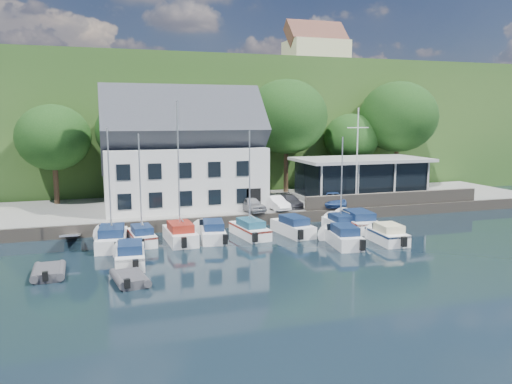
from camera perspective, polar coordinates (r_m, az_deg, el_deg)
ground at (r=33.47m, az=8.65°, el=-7.51°), size 180.00×180.00×0.00m
quay at (r=49.24m, az=-0.34°, el=-1.61°), size 60.00×13.00×1.00m
quay_face at (r=43.19m, az=2.22°, el=-3.06°), size 60.00×0.30×1.00m
hillside at (r=91.92m, az=-8.66°, el=7.74°), size 160.00×75.00×16.00m
field_patch at (r=101.52m, az=-4.93°, el=12.48°), size 50.00×30.00×0.30m
farmhouse at (r=89.25m, az=6.86°, el=15.54°), size 10.40×7.00×8.20m
harbor_building at (r=46.05m, az=-8.34°, el=3.68°), size 14.40×8.20×8.70m
club_pavilion at (r=51.84m, az=11.86°, el=1.57°), size 13.20×7.20×4.10m
seawall at (r=48.66m, az=15.49°, el=-0.73°), size 18.00×0.50×1.20m
gangway at (r=38.96m, az=-20.31°, el=-5.65°), size 1.20×6.00×1.40m
car_silver at (r=43.78m, az=-0.65°, el=-1.37°), size 2.24×4.04×1.30m
car_white at (r=44.67m, az=2.25°, el=-1.23°), size 1.77×3.82×1.21m
car_dgrey at (r=46.02m, az=3.89°, el=-1.02°), size 1.55×3.81×1.10m
car_blue at (r=46.83m, az=8.77°, el=-0.78°), size 2.78×4.25×1.35m
flagpole at (r=47.30m, az=11.47°, el=3.93°), size 2.17×0.20×9.04m
tree_0 at (r=50.76m, az=-22.06°, el=3.99°), size 6.88×6.88×9.40m
tree_1 at (r=51.45m, az=-13.75°, el=4.83°), size 7.41×7.41×10.12m
tree_2 at (r=52.09m, az=-6.39°, el=5.63°), size 8.15×8.15×11.14m
tree_3 at (r=54.69m, az=3.48°, el=6.39°), size 8.97×8.97×12.26m
tree_4 at (r=58.72m, az=10.78°, el=4.61°), size 6.29×6.29×8.59m
tree_5 at (r=60.30m, az=15.86°, el=6.28°), size 8.97×8.97×12.25m
boat_r1_0 at (r=36.55m, az=-16.42°, el=1.14°), size 2.85×7.13×9.40m
boat_r1_1 at (r=37.07m, az=-13.09°, el=0.51°), size 2.22×5.73×8.31m
boat_r1_2 at (r=36.77m, az=-8.82°, el=1.44°), size 2.35×6.50×9.41m
boat_r1_3 at (r=38.08m, az=-4.98°, el=-4.32°), size 2.84×6.64×1.47m
boat_r1_4 at (r=38.16m, az=-0.73°, el=1.18°), size 2.71×6.63×8.60m
boat_r1_5 at (r=39.58m, az=4.21°, el=-3.78°), size 2.78×6.68×1.52m
boat_r1_6 at (r=41.07m, az=9.76°, el=1.30°), size 2.25×5.59×8.19m
boat_r1_7 at (r=42.21m, az=11.49°, el=-3.11°), size 2.99×7.40×1.57m
boat_r2_0 at (r=32.58m, az=-14.18°, el=-6.77°), size 2.32×6.03×1.48m
boat_r2_3 at (r=36.67m, az=9.92°, el=-4.87°), size 2.65×6.25×1.54m
boat_r2_4 at (r=38.18m, az=14.76°, el=-4.55°), size 2.23×5.36×1.45m
dinghy_0 at (r=31.79m, az=-22.62°, el=-8.26°), size 1.99×3.21×0.74m
dinghy_1 at (r=29.14m, az=-14.23°, el=-9.41°), size 2.26×3.27×0.70m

